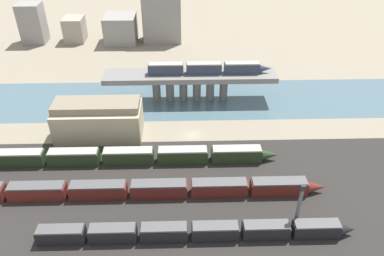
{
  "coord_description": "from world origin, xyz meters",
  "views": [
    {
      "loc": [
        -2.29,
        -84.98,
        59.52
      ],
      "look_at": [
        0.0,
        -2.03,
        3.65
      ],
      "focal_mm": 35.0,
      "sensor_mm": 36.0,
      "label": 1
    }
  ],
  "objects_px": {
    "train_yard_near": "(196,232)",
    "warehouse_building": "(99,120)",
    "train_yard_far": "(135,156)",
    "signal_tower": "(299,207)",
    "train_on_bridge": "(208,68)",
    "train_yard_mid": "(106,190)"
  },
  "relations": [
    {
      "from": "train_yard_near",
      "to": "warehouse_building",
      "type": "bearing_deg",
      "value": 124.48
    },
    {
      "from": "train_yard_near",
      "to": "train_yard_far",
      "type": "relative_size",
      "value": 0.88
    },
    {
      "from": "train_yard_far",
      "to": "signal_tower",
      "type": "relative_size",
      "value": 6.15
    },
    {
      "from": "train_on_bridge",
      "to": "warehouse_building",
      "type": "xyz_separation_m",
      "value": [
        -30.76,
        -19.17,
        -5.84
      ]
    },
    {
      "from": "train_yard_near",
      "to": "train_yard_mid",
      "type": "xyz_separation_m",
      "value": [
        -19.49,
        12.19,
        0.1
      ]
    },
    {
      "from": "warehouse_building",
      "to": "signal_tower",
      "type": "height_order",
      "value": "signal_tower"
    },
    {
      "from": "train_on_bridge",
      "to": "train_yard_far",
      "type": "xyz_separation_m",
      "value": [
        -20.08,
        -31.48,
        -8.91
      ]
    },
    {
      "from": "train_yard_far",
      "to": "train_yard_near",
      "type": "bearing_deg",
      "value": -59.28
    },
    {
      "from": "train_yard_mid",
      "to": "signal_tower",
      "type": "distance_m",
      "value": 41.23
    },
    {
      "from": "train_yard_mid",
      "to": "train_yard_far",
      "type": "distance_m",
      "value": 12.95
    },
    {
      "from": "train_yard_near",
      "to": "signal_tower",
      "type": "distance_m",
      "value": 20.79
    },
    {
      "from": "train_on_bridge",
      "to": "warehouse_building",
      "type": "bearing_deg",
      "value": -148.07
    },
    {
      "from": "train_yard_mid",
      "to": "warehouse_building",
      "type": "distance_m",
      "value": 24.99
    },
    {
      "from": "train_yard_near",
      "to": "train_yard_far",
      "type": "xyz_separation_m",
      "value": [
        -14.28,
        24.04,
        0.21
      ]
    },
    {
      "from": "train_yard_near",
      "to": "train_yard_far",
      "type": "distance_m",
      "value": 27.97
    },
    {
      "from": "train_on_bridge",
      "to": "warehouse_building",
      "type": "height_order",
      "value": "train_on_bridge"
    },
    {
      "from": "train_on_bridge",
      "to": "train_yard_far",
      "type": "bearing_deg",
      "value": -122.53
    },
    {
      "from": "train_on_bridge",
      "to": "train_yard_far",
      "type": "relative_size",
      "value": 0.54
    },
    {
      "from": "train_yard_near",
      "to": "warehouse_building",
      "type": "xyz_separation_m",
      "value": [
        -24.97,
        36.36,
        3.29
      ]
    },
    {
      "from": "train_yard_mid",
      "to": "train_yard_far",
      "type": "relative_size",
      "value": 1.38
    },
    {
      "from": "train_yard_mid",
      "to": "warehouse_building",
      "type": "relative_size",
      "value": 4.23
    },
    {
      "from": "train_yard_far",
      "to": "signal_tower",
      "type": "xyz_separation_m",
      "value": [
        34.54,
        -22.0,
        3.97
      ]
    }
  ]
}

